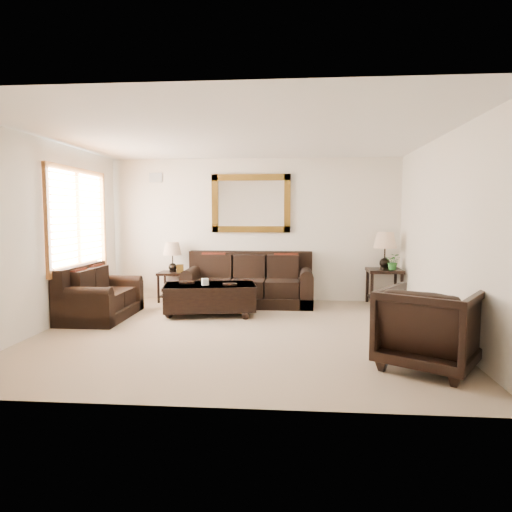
# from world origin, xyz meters

# --- Properties ---
(room) EXTENTS (5.51, 5.01, 2.71)m
(room) POSITION_xyz_m (0.00, 0.00, 1.35)
(room) COLOR #846D5B
(room) RESTS_ON ground
(window) EXTENTS (0.07, 1.96, 1.66)m
(window) POSITION_xyz_m (-2.70, 0.90, 1.55)
(window) COLOR white
(window) RESTS_ON room
(mirror) EXTENTS (1.50, 0.06, 1.10)m
(mirror) POSITION_xyz_m (-0.06, 2.47, 1.85)
(mirror) COLOR #4F2E0F
(mirror) RESTS_ON room
(air_vent) EXTENTS (0.25, 0.02, 0.18)m
(air_vent) POSITION_xyz_m (-1.90, 2.48, 2.35)
(air_vent) COLOR #999999
(air_vent) RESTS_ON room
(sofa) EXTENTS (2.32, 1.00, 0.95)m
(sofa) POSITION_xyz_m (-0.06, 2.04, 0.34)
(sofa) COLOR black
(sofa) RESTS_ON room
(loveseat) EXTENTS (0.89, 1.49, 0.84)m
(loveseat) POSITION_xyz_m (-2.34, 0.72, 0.31)
(loveseat) COLOR black
(loveseat) RESTS_ON room
(end_table_left) EXTENTS (0.51, 0.51, 1.12)m
(end_table_left) POSITION_xyz_m (-1.52, 2.20, 0.73)
(end_table_left) COLOR black
(end_table_left) RESTS_ON room
(end_table_right) EXTENTS (0.60, 0.60, 1.32)m
(end_table_right) POSITION_xyz_m (2.40, 2.16, 0.86)
(end_table_right) COLOR black
(end_table_right) RESTS_ON room
(coffee_table) EXTENTS (1.60, 1.06, 0.63)m
(coffee_table) POSITION_xyz_m (-0.60, 1.09, 0.31)
(coffee_table) COLOR black
(coffee_table) RESTS_ON room
(armchair) EXTENTS (1.26, 1.24, 0.96)m
(armchair) POSITION_xyz_m (2.20, -1.32, 0.48)
(armchair) COLOR black
(armchair) RESTS_ON floor
(potted_plant) EXTENTS (0.36, 0.38, 0.23)m
(potted_plant) POSITION_xyz_m (2.53, 2.05, 0.77)
(potted_plant) COLOR #235E20
(potted_plant) RESTS_ON end_table_right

